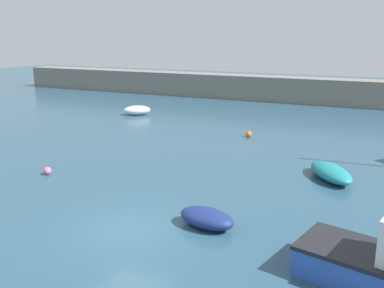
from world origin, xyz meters
name	(u,v)px	position (x,y,z in m)	size (l,w,h in m)	color
ground_plane	(129,232)	(0.00, 0.00, -0.10)	(120.00, 120.00, 0.20)	#284C60
harbor_breakwater	(302,90)	(0.00, 30.62, 1.21)	(66.22, 2.52, 2.42)	slate
open_tender_yellow	(331,172)	(5.63, 8.38, 0.33)	(2.85, 3.33, 0.67)	teal
dinghy_near_pier	(137,110)	(-11.12, 18.39, 0.39)	(2.48, 2.26, 0.77)	white
fishing_dinghy_green	(207,218)	(2.36, 1.32, 0.33)	(2.29, 1.58, 0.66)	navy
mooring_buoy_pink	(47,171)	(-6.81, 3.38, 0.19)	(0.37, 0.37, 0.37)	#EA668C
mooring_buoy_orange	(249,134)	(-0.34, 14.78, 0.19)	(0.38, 0.38, 0.38)	orange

